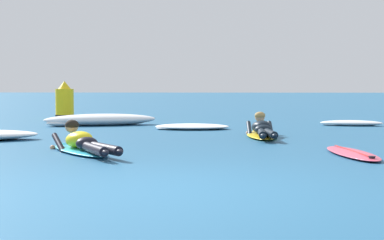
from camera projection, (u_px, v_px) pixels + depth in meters
The scene contains 8 objects.
ground_plane at pixel (197, 126), 16.70m from camera, with size 120.00×120.00×0.00m, color #235B84.
surfer_near at pixel (83, 144), 10.09m from camera, with size 1.64×2.37×0.53m.
surfer_far at pixel (262, 131), 13.07m from camera, with size 0.65×2.58×0.54m.
drifting_surfboard at pixel (353, 153), 9.78m from camera, with size 0.74×2.11×0.16m.
whitewater_mid_right at pixel (192, 127), 15.45m from camera, with size 1.74×1.12×0.12m.
whitewater_back at pixel (351, 123), 16.68m from camera, with size 1.64×0.81×0.14m.
whitewater_far_band at pixel (101, 120), 16.81m from camera, with size 3.02×1.86×0.30m.
channel_marker_buoy at pixel (65, 103), 20.00m from camera, with size 0.58×0.58×1.15m.
Camera 1 is at (0.67, -6.66, 1.08)m, focal length 61.41 mm.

